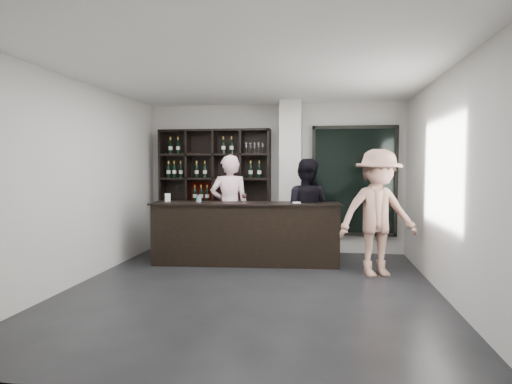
% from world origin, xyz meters
% --- Properties ---
extents(floor, '(5.00, 5.50, 0.01)m').
position_xyz_m(floor, '(0.00, 0.00, -0.01)').
color(floor, black).
rests_on(floor, ground).
extents(wine_shelf, '(2.20, 0.35, 2.40)m').
position_xyz_m(wine_shelf, '(-1.15, 2.57, 1.20)').
color(wine_shelf, black).
rests_on(wine_shelf, floor).
extents(structural_column, '(0.40, 0.40, 2.90)m').
position_xyz_m(structural_column, '(0.35, 2.47, 1.45)').
color(structural_column, silver).
rests_on(structural_column, floor).
extents(glass_panel, '(1.60, 0.08, 2.10)m').
position_xyz_m(glass_panel, '(1.55, 2.69, 1.40)').
color(glass_panel, black).
rests_on(glass_panel, floor).
extents(tasting_counter, '(3.22, 0.67, 1.06)m').
position_xyz_m(tasting_counter, '(-0.35, 1.52, 0.53)').
color(tasting_counter, black).
rests_on(tasting_counter, floor).
extents(taster_pink, '(0.76, 0.58, 1.88)m').
position_xyz_m(taster_pink, '(-0.70, 1.85, 0.94)').
color(taster_pink, '#FCCDD6').
rests_on(taster_pink, floor).
extents(taster_black, '(1.00, 0.84, 1.81)m').
position_xyz_m(taster_black, '(0.66, 1.85, 0.91)').
color(taster_black, black).
rests_on(taster_black, floor).
extents(customer, '(1.42, 1.10, 1.94)m').
position_xyz_m(customer, '(1.78, 1.05, 0.97)').
color(customer, '#956B5B').
rests_on(customer, floor).
extents(wine_glass, '(0.10, 0.10, 0.19)m').
position_xyz_m(wine_glass, '(-0.35, 1.42, 1.16)').
color(wine_glass, white).
rests_on(wine_glass, tasting_counter).
extents(spit_cup, '(0.12, 0.12, 0.12)m').
position_xyz_m(spit_cup, '(-1.16, 1.47, 1.12)').
color(spit_cup, silver).
rests_on(spit_cup, tasting_counter).
extents(napkin_stack, '(0.15, 0.15, 0.02)m').
position_xyz_m(napkin_stack, '(0.52, 1.51, 1.07)').
color(napkin_stack, white).
rests_on(napkin_stack, tasting_counter).
extents(card_stand, '(0.11, 0.08, 0.14)m').
position_xyz_m(card_stand, '(-1.74, 1.53, 1.13)').
color(card_stand, white).
rests_on(card_stand, tasting_counter).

